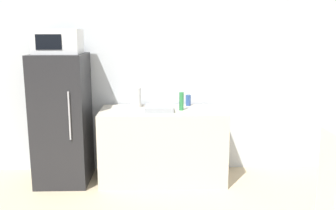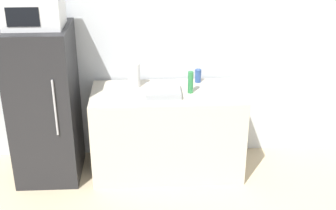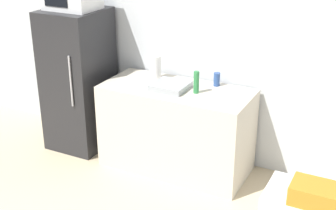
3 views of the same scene
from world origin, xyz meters
TOP-DOWN VIEW (x-y plane):
  - wall_back at (0.00, 3.21)m, footprint 8.00×0.06m
  - refrigerator at (-1.22, 2.78)m, footprint 0.63×0.70m
  - counter at (0.03, 2.78)m, footprint 1.55×0.71m
  - sink_basin at (-0.02, 2.74)m, footprint 0.35×0.34m
  - bottle_tall at (0.26, 2.75)m, footprint 0.06×0.06m
  - bottle_short at (0.36, 3.04)m, footprint 0.07×0.07m
  - basket at (1.70, 1.16)m, footprint 0.27×0.21m
  - paper_towel_roll at (-0.31, 2.95)m, footprint 0.13×0.13m

SIDE VIEW (x-z plane):
  - counter at x=0.03m, z-range 0.00..0.91m
  - refrigerator at x=-1.22m, z-range 0.00..1.61m
  - sink_basin at x=-0.02m, z-range 0.91..0.97m
  - bottle_short at x=0.36m, z-range 0.91..1.05m
  - bottle_tall at x=0.26m, z-range 0.91..1.14m
  - paper_towel_roll at x=-0.31m, z-range 0.91..1.17m
  - basket at x=1.70m, z-range 1.05..1.16m
  - wall_back at x=0.00m, z-range 0.00..2.60m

